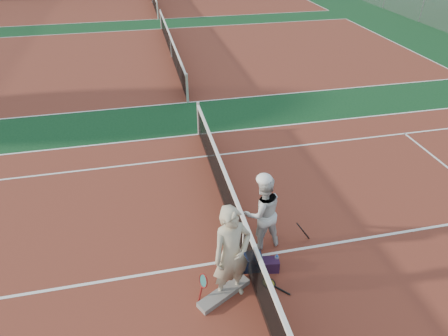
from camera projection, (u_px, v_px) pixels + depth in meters
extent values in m
plane|color=#0F371A|center=(243.00, 258.00, 8.18)|extent=(130.00, 130.00, 0.00)
cube|color=maroon|center=(243.00, 258.00, 8.17)|extent=(23.77, 10.97, 0.01)
cube|color=maroon|center=(172.00, 57.00, 19.21)|extent=(23.77, 10.97, 0.01)
cube|color=maroon|center=(152.00, 3.00, 30.25)|extent=(23.77, 10.97, 0.01)
imported|color=#BCB091|center=(232.00, 254.00, 6.90)|extent=(0.83, 0.66, 2.00)
imported|color=silver|center=(262.00, 212.00, 8.08)|extent=(0.91, 0.75, 1.71)
cube|color=black|center=(251.00, 262.00, 7.87)|extent=(0.46, 0.34, 0.34)
cube|color=#28112D|center=(270.00, 265.00, 7.85)|extent=(0.36, 0.28, 0.27)
cube|color=slate|center=(224.00, 293.00, 7.37)|extent=(1.08, 0.74, 0.11)
cylinder|color=#C5DFFA|center=(276.00, 262.00, 7.89)|extent=(0.09, 0.09, 0.30)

